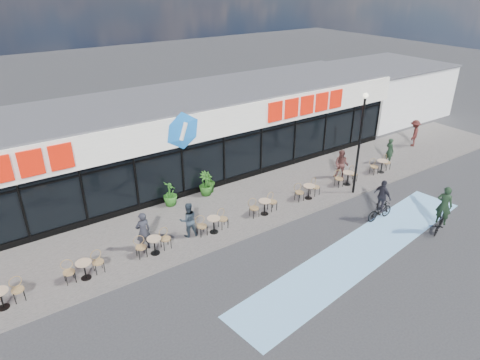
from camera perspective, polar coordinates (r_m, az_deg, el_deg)
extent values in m
plane|color=#28282B|center=(17.65, 3.34, -11.31)|extent=(120.00, 120.00, 0.00)
cube|color=#635C57|center=(20.74, -4.24, -4.96)|extent=(44.00, 5.00, 0.10)
cube|color=#76AFE0|center=(19.15, 15.84, -9.06)|extent=(14.17, 4.13, 0.01)
cube|color=black|center=(24.54, -10.88, 3.50)|extent=(30.00, 6.00, 3.00)
cube|color=white|center=(23.66, -11.18, 8.42)|extent=(30.60, 6.30, 1.50)
cube|color=#47474C|center=(23.57, -11.50, 10.36)|extent=(30.60, 6.30, 0.10)
cube|color=#0D2F99|center=(21.39, -7.85, 4.81)|extent=(30.60, 0.08, 0.18)
cube|color=black|center=(21.55, -7.80, 3.82)|extent=(30.00, 0.06, 0.08)
cube|color=black|center=(22.58, -7.44, -1.94)|extent=(30.00, 0.10, 0.40)
cube|color=#B91606|center=(25.33, 8.86, 9.88)|extent=(5.63, 0.18, 1.10)
ellipsoid|color=blue|center=(20.92, -7.65, 6.52)|extent=(1.90, 0.24, 1.90)
cylinder|color=black|center=(20.23, -26.85, -4.09)|extent=(0.10, 0.10, 3.00)
cylinder|color=black|center=(20.54, -20.09, -2.31)|extent=(0.10, 0.10, 3.00)
cylinder|color=black|center=(21.13, -13.64, -0.58)|extent=(0.10, 0.10, 3.00)
cylinder|color=black|center=(22.00, -7.62, 1.05)|extent=(0.10, 0.10, 3.00)
cylinder|color=black|center=(23.11, -2.11, 2.53)|extent=(0.10, 0.10, 3.00)
cylinder|color=black|center=(24.42, 2.85, 3.84)|extent=(0.10, 0.10, 3.00)
cylinder|color=black|center=(25.91, 7.30, 4.98)|extent=(0.10, 0.10, 3.00)
cylinder|color=black|center=(27.55, 11.25, 5.97)|extent=(0.10, 0.10, 3.00)
cylinder|color=black|center=(29.31, 14.75, 6.82)|extent=(0.10, 0.10, 3.00)
cylinder|color=black|center=(31.16, 17.86, 7.55)|extent=(0.10, 0.10, 3.00)
cube|color=white|center=(37.62, 18.57, 11.28)|extent=(9.00, 7.00, 4.00)
cube|color=#47474C|center=(37.20, 19.03, 14.32)|extent=(9.20, 7.20, 0.12)
cylinder|color=black|center=(22.59, 15.56, 4.21)|extent=(0.12, 0.12, 5.15)
sphere|color=#FFF2CC|center=(21.79, 16.40, 10.75)|extent=(0.28, 0.28, 0.28)
cylinder|color=black|center=(17.46, -29.21, -13.72)|extent=(0.06, 0.06, 0.70)
cylinder|color=black|center=(17.68, -28.95, -14.64)|extent=(0.40, 0.40, 0.02)
cylinder|color=tan|center=(17.44, -20.16, -10.31)|extent=(0.60, 0.60, 0.04)
cylinder|color=black|center=(17.64, -19.98, -11.24)|extent=(0.06, 0.06, 0.70)
cylinder|color=black|center=(17.85, -19.80, -12.16)|extent=(0.40, 0.40, 0.02)
cylinder|color=tan|center=(18.07, -11.41, -7.68)|extent=(0.60, 0.60, 0.04)
cylinder|color=black|center=(18.27, -11.32, -8.60)|extent=(0.06, 0.06, 0.70)
cylinder|color=black|center=(18.47, -11.22, -9.52)|extent=(0.40, 0.40, 0.02)
cylinder|color=tan|center=(19.12, -3.54, -5.13)|extent=(0.60, 0.60, 0.04)
cylinder|color=black|center=(19.31, -3.51, -6.02)|extent=(0.06, 0.06, 0.70)
cylinder|color=black|center=(19.50, -3.48, -6.92)|extent=(0.40, 0.40, 0.02)
cylinder|color=tan|center=(20.52, 3.33, -2.81)|extent=(0.60, 0.60, 0.04)
cylinder|color=black|center=(20.69, 3.31, -3.66)|extent=(0.06, 0.06, 0.70)
cylinder|color=black|center=(20.87, 3.28, -4.52)|extent=(0.40, 0.40, 0.02)
cylinder|color=tan|center=(22.20, 9.22, -0.77)|extent=(0.60, 0.60, 0.04)
cylinder|color=black|center=(22.36, 9.16, -1.57)|extent=(0.06, 0.06, 0.70)
cylinder|color=black|center=(22.53, 9.10, -2.39)|extent=(0.40, 0.40, 0.02)
cylinder|color=tan|center=(24.11, 14.23, 0.96)|extent=(0.60, 0.60, 0.04)
cylinder|color=black|center=(24.25, 14.14, 0.21)|extent=(0.06, 0.06, 0.70)
cylinder|color=black|center=(24.41, 14.05, -0.55)|extent=(0.40, 0.40, 0.02)
cylinder|color=tan|center=(26.19, 18.48, 2.43)|extent=(0.60, 0.60, 0.04)
cylinder|color=black|center=(26.32, 18.37, 1.73)|extent=(0.06, 0.06, 0.70)
cylinder|color=black|center=(26.47, 18.27, 1.02)|extent=(0.40, 0.40, 0.02)
imported|color=#235B1A|center=(21.62, -9.32, -1.80)|extent=(0.79, 0.79, 1.27)
imported|color=#1F4E16|center=(22.39, -4.59, -0.49)|extent=(0.86, 0.86, 1.28)
imported|color=#1F4A15|center=(22.61, -4.07, -0.25)|extent=(0.83, 0.87, 1.24)
imported|color=#21222A|center=(18.34, -12.79, -6.69)|extent=(0.66, 0.44, 1.76)
imported|color=#27323D|center=(18.94, -6.91, -5.30)|extent=(0.90, 0.77, 1.63)
imported|color=#4E2B28|center=(24.73, 13.37, 2.02)|extent=(0.91, 1.00, 1.69)
imported|color=black|center=(27.65, 19.33, 3.70)|extent=(0.45, 0.62, 1.59)
imported|color=#3D1816|center=(31.05, 22.21, 5.81)|extent=(1.33, 1.14, 1.79)
imported|color=black|center=(21.48, 25.12, -5.19)|extent=(1.57, 0.90, 0.91)
imported|color=black|center=(21.06, 25.58, -3.06)|extent=(0.63, 0.77, 1.83)
imported|color=black|center=(21.44, 18.17, -3.90)|extent=(1.59, 0.50, 0.94)
imported|color=black|center=(21.08, 18.46, -2.05)|extent=(0.42, 0.96, 1.61)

